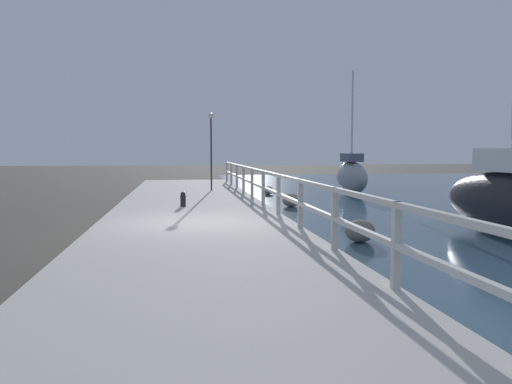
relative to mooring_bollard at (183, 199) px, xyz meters
The scene contains 10 objects.
ground_plane 3.53m from the mooring_bollard, 85.36° to the right, with size 120.00×120.00×0.00m, color #4C473D.
dock_walkway 3.51m from the mooring_bollard, 85.36° to the right, with size 4.75×36.00×0.32m.
railing 4.34m from the mooring_bollard, 53.67° to the right, with size 0.10×32.50×1.09m.
boulder_near_dock 4.53m from the mooring_bollard, 29.60° to the left, with size 0.66×0.59×0.49m.
boulder_far_strip 8.34m from the mooring_bollard, 61.61° to the left, with size 0.54×0.48×0.40m.
boulder_upstream 6.28m from the mooring_bollard, 51.85° to the right, with size 0.67×0.60×0.50m.
mooring_bollard is the anchor object (origin of this frame).
dock_lamp 6.63m from the mooring_bollard, 78.40° to the left, with size 0.23×0.23×3.35m.
sailboat_black 9.02m from the mooring_bollard, 31.95° to the right, with size 0.99×5.19×7.27m.
sailboat_gray 10.88m from the mooring_bollard, 42.51° to the left, with size 1.41×4.46×5.79m.
Camera 1 is at (-0.37, -12.01, 2.04)m, focal length 35.00 mm.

